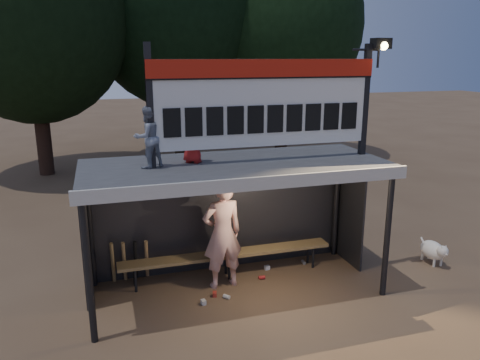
# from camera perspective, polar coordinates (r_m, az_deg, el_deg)

# --- Properties ---
(ground) EXTENTS (80.00, 80.00, 0.00)m
(ground) POSITION_cam_1_polar(r_m,az_deg,el_deg) (8.53, -0.53, -13.21)
(ground) COLOR #503A28
(ground) RESTS_ON ground
(player) EXTENTS (0.79, 0.57, 2.00)m
(player) POSITION_cam_1_polar(r_m,az_deg,el_deg) (8.26, -2.16, -6.55)
(player) COLOR white
(player) RESTS_ON ground
(child_a) EXTENTS (0.58, 0.53, 0.97)m
(child_a) POSITION_cam_1_polar(r_m,az_deg,el_deg) (7.39, -11.18, 5.14)
(child_a) COLOR gray
(child_a) RESTS_ON dugout_shelter
(child_b) EXTENTS (0.49, 0.47, 0.84)m
(child_b) POSITION_cam_1_polar(r_m,az_deg,el_deg) (7.66, -5.80, 5.20)
(child_b) COLOR #A51A19
(child_b) RESTS_ON dugout_shelter
(dugout_shelter) EXTENTS (5.10, 2.08, 2.32)m
(dugout_shelter) POSITION_cam_1_polar(r_m,az_deg,el_deg) (8.06, -1.04, -0.75)
(dugout_shelter) COLOR #3A3A3C
(dugout_shelter) RESTS_ON ground
(scoreboard_assembly) EXTENTS (4.10, 0.27, 1.99)m
(scoreboard_assembly) POSITION_cam_1_polar(r_m,az_deg,el_deg) (7.72, 3.47, 9.71)
(scoreboard_assembly) COLOR black
(scoreboard_assembly) RESTS_ON dugout_shelter
(bench) EXTENTS (4.00, 0.35, 0.48)m
(bench) POSITION_cam_1_polar(r_m,az_deg,el_deg) (8.82, -1.55, -9.11)
(bench) COLOR olive
(bench) RESTS_ON ground
(tree_left) EXTENTS (6.46, 6.46, 9.27)m
(tree_left) POSITION_cam_1_polar(r_m,az_deg,el_deg) (17.40, -24.29, 18.58)
(tree_left) COLOR #301D15
(tree_left) RESTS_ON ground
(tree_right) EXTENTS (6.08, 6.08, 8.72)m
(tree_right) POSITION_cam_1_polar(r_m,az_deg,el_deg) (19.13, 5.34, 18.33)
(tree_right) COLOR black
(tree_right) RESTS_ON ground
(dog) EXTENTS (0.36, 0.81, 0.49)m
(dog) POSITION_cam_1_polar(r_m,az_deg,el_deg) (10.15, 22.55, -7.93)
(dog) COLOR white
(dog) RESTS_ON ground
(bats) EXTENTS (0.68, 0.35, 0.84)m
(bats) POSITION_cam_1_polar(r_m,az_deg,el_deg) (8.82, -13.27, -9.54)
(bats) COLOR olive
(bats) RESTS_ON ground
(litter) EXTENTS (2.33, 1.08, 0.08)m
(litter) POSITION_cam_1_polar(r_m,az_deg,el_deg) (8.69, 0.96, -12.39)
(litter) COLOR #A7281C
(litter) RESTS_ON ground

